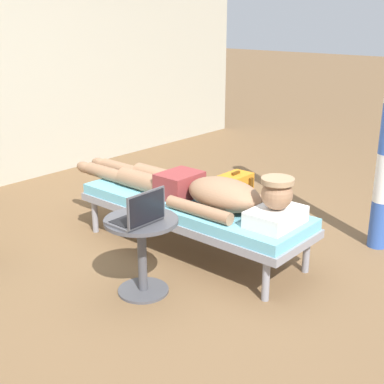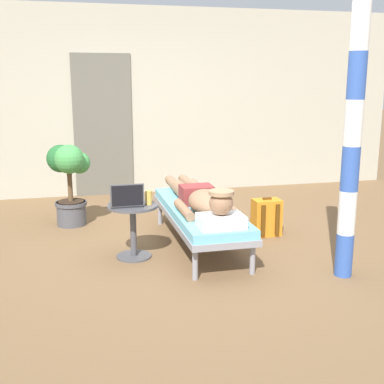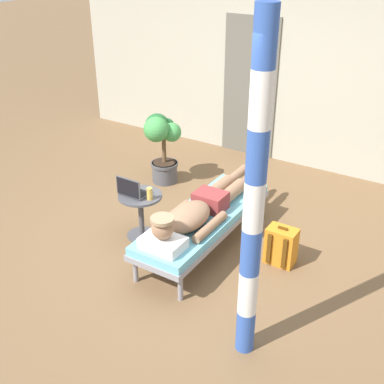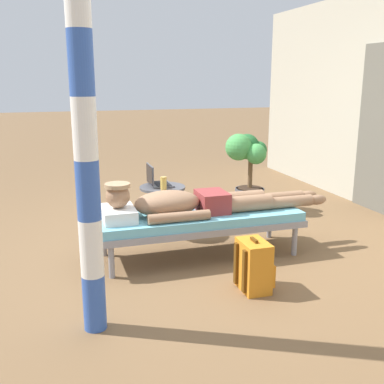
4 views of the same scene
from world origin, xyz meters
name	(u,v)px [view 1 (image 1 of 4)]	position (x,y,z in m)	size (l,w,h in m)	color
ground_plane	(181,261)	(0.00, 0.00, 0.00)	(40.00, 40.00, 0.00)	brown
lounge_chair	(192,209)	(0.21, 0.07, 0.35)	(0.62, 1.91, 0.42)	gray
person_reclining	(199,190)	(0.21, -0.01, 0.52)	(0.53, 2.17, 0.33)	white
side_table	(142,243)	(-0.49, -0.11, 0.36)	(0.48, 0.48, 0.52)	#4C4C51
laptop	(139,215)	(-0.55, -0.16, 0.58)	(0.31, 0.24, 0.23)	#4C4C51
drink_glass	(160,204)	(-0.34, -0.14, 0.59)	(0.06, 0.06, 0.14)	gold
backpack	(235,196)	(1.02, 0.25, 0.20)	(0.30, 0.26, 0.42)	orange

